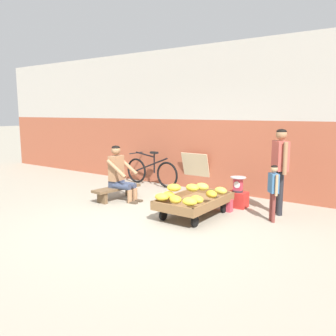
{
  "coord_description": "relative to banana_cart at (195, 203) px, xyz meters",
  "views": [
    {
      "loc": [
        3.56,
        -4.15,
        1.82
      ],
      "look_at": [
        -0.34,
        1.31,
        0.75
      ],
      "focal_mm": 37.6,
      "sensor_mm": 36.0,
      "label": 1
    }
  ],
  "objects": [
    {
      "name": "banana_cart",
      "position": [
        0.0,
        0.0,
        0.0
      ],
      "size": [
        0.84,
        1.44,
        0.36
      ],
      "color": "brown",
      "rests_on": "ground"
    },
    {
      "name": "shopping_bag",
      "position": [
        0.34,
        0.61,
        -0.12
      ],
      "size": [
        0.18,
        0.12,
        0.24
      ],
      "primitive_type": "cube",
      "color": "#D13D4C",
      "rests_on": "ground"
    },
    {
      "name": "bicycle_near_left",
      "position": [
        -2.27,
        1.65,
        0.11
      ],
      "size": [
        1.66,
        0.48,
        0.86
      ],
      "color": "black",
      "rests_on": "ground"
    },
    {
      "name": "sign_board",
      "position": [
        -1.13,
        1.94,
        0.19
      ],
      "size": [
        0.7,
        0.28,
        0.87
      ],
      "color": "#C6B289",
      "rests_on": "ground"
    },
    {
      "name": "customer_child",
      "position": [
        1.22,
        0.5,
        0.35
      ],
      "size": [
        0.22,
        0.24,
        0.96
      ],
      "color": "brown",
      "rests_on": "ground"
    },
    {
      "name": "back_wall",
      "position": [
        -0.45,
        2.11,
        1.42
      ],
      "size": [
        16.0,
        0.3,
        3.32
      ],
      "color": "#A35138",
      "rests_on": "ground"
    },
    {
      "name": "vendor_seated",
      "position": [
        -1.86,
        0.08,
        0.33
      ],
      "size": [
        0.7,
        0.52,
        1.14
      ],
      "color": "#9E704C",
      "rests_on": "ground"
    },
    {
      "name": "plastic_crate",
      "position": [
        0.36,
        1.0,
        -0.09
      ],
      "size": [
        0.36,
        0.28,
        0.3
      ],
      "color": "red",
      "rests_on": "ground"
    },
    {
      "name": "banana_pile",
      "position": [
        0.06,
        -0.26,
        0.22
      ],
      "size": [
        0.85,
        1.24,
        0.26
      ],
      "color": "gold",
      "rests_on": "banana_cart"
    },
    {
      "name": "customer_adult",
      "position": [
        1.15,
        0.99,
        0.71
      ],
      "size": [
        0.36,
        0.39,
        1.53
      ],
      "color": "#232328",
      "rests_on": "ground"
    },
    {
      "name": "low_bench",
      "position": [
        -1.94,
        0.07,
        -0.04
      ],
      "size": [
        0.4,
        1.12,
        0.27
      ],
      "color": "brown",
      "rests_on": "ground"
    },
    {
      "name": "weighing_scale",
      "position": [
        0.36,
        1.0,
        0.21
      ],
      "size": [
        0.3,
        0.3,
        0.29
      ],
      "color": "#28282D",
      "rests_on": "plastic_crate"
    },
    {
      "name": "ground_plane",
      "position": [
        -0.45,
        -1.01,
        -0.24
      ],
      "size": [
        80.0,
        80.0,
        0.0
      ],
      "primitive_type": "plane",
      "color": "gray"
    }
  ]
}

